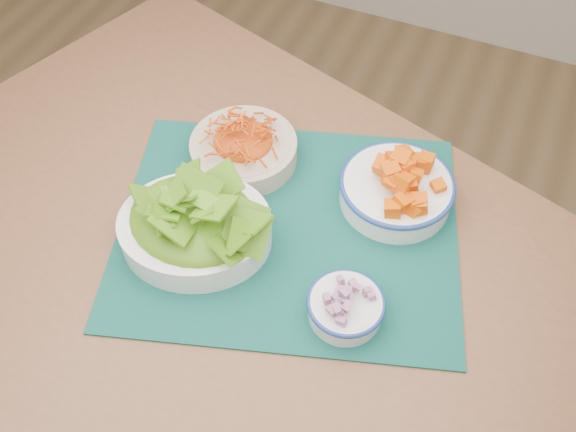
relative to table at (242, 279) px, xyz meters
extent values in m
cube|color=brown|center=(0.00, 0.00, 0.07)|extent=(1.52, 1.25, 0.04)
cylinder|color=brown|center=(-0.45, 0.55, -0.31)|extent=(0.06, 0.06, 0.71)
cube|color=#06302B|center=(0.06, 0.07, 0.09)|extent=(0.68, 0.61, 0.00)
cylinder|color=#C6AE93|center=(-0.08, 0.19, 0.11)|extent=(0.21, 0.21, 0.04)
ellipsoid|color=#DE5210|center=(-0.08, 0.19, 0.15)|extent=(0.17, 0.17, 0.03)
cylinder|color=white|center=(0.20, 0.20, 0.12)|extent=(0.25, 0.25, 0.05)
torus|color=navy|center=(0.20, 0.20, 0.14)|extent=(0.20, 0.20, 0.01)
ellipsoid|color=#ED5E05|center=(0.20, 0.20, 0.16)|extent=(0.17, 0.17, 0.04)
ellipsoid|color=#336D0A|center=(-0.07, -0.01, 0.18)|extent=(0.22, 0.19, 0.06)
cylinder|color=white|center=(0.20, -0.05, 0.11)|extent=(0.13, 0.13, 0.04)
torus|color=navy|center=(0.20, -0.05, 0.13)|extent=(0.12, 0.12, 0.01)
ellipsoid|color=#74154C|center=(0.20, -0.05, 0.14)|extent=(0.10, 0.10, 0.02)
camera|label=1|loc=(0.31, -0.52, 0.96)|focal=40.00mm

